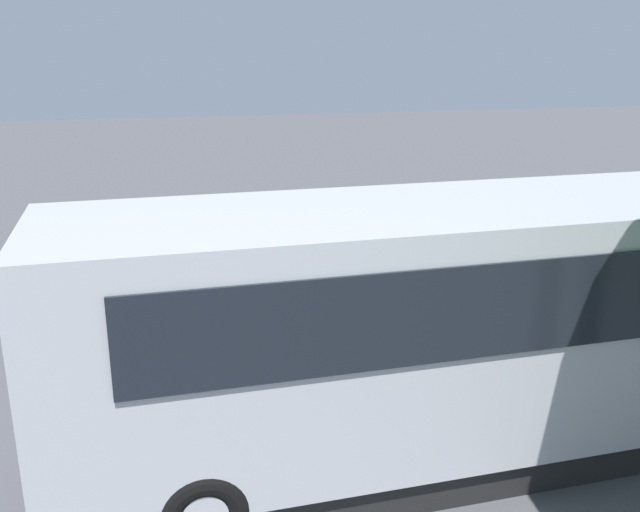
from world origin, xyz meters
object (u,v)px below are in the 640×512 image
(stunt_motorcycle, at_px, (165,253))
(spectator_left, at_px, (471,280))
(tour_bus, at_px, (495,326))
(spectator_far_right, at_px, (305,301))
(spectator_centre, at_px, (429,291))
(spectator_right, at_px, (365,294))
(spectator_far_left, at_px, (529,283))

(stunt_motorcycle, bearing_deg, spectator_left, 137.81)
(tour_bus, relative_size, spectator_far_right, 6.55)
(spectator_centre, relative_size, spectator_right, 0.99)
(tour_bus, distance_m, spectator_right, 3.34)
(spectator_centre, distance_m, stunt_motorcycle, 6.36)
(spectator_far_left, distance_m, spectator_far_right, 4.00)
(spectator_right, relative_size, stunt_motorcycle, 0.83)
(spectator_far_right, bearing_deg, spectator_centre, 177.02)
(tour_bus, xyz_separation_m, spectator_left, (-1.32, -3.24, -0.58))
(spectator_far_left, bearing_deg, spectator_left, -13.47)
(spectator_far_right, bearing_deg, spectator_right, -179.31)
(spectator_centre, bearing_deg, spectator_far_left, 177.26)
(tour_bus, bearing_deg, spectator_left, -112.21)
(tour_bus, relative_size, spectator_left, 6.08)
(spectator_centre, bearing_deg, stunt_motorcycle, -48.42)
(spectator_left, distance_m, stunt_motorcycle, 6.86)
(spectator_left, bearing_deg, tour_bus, 67.79)
(tour_bus, distance_m, spectator_far_right, 3.68)
(spectator_far_left, bearing_deg, stunt_motorcycle, -38.57)
(spectator_far_right, bearing_deg, tour_bus, 117.72)
(tour_bus, xyz_separation_m, spectator_centre, (-0.46, -3.09, -0.66))
(tour_bus, height_order, spectator_far_left, tour_bus)
(stunt_motorcycle, bearing_deg, spectator_right, 123.95)
(spectator_left, distance_m, spectator_right, 1.96)
(spectator_left, xyz_separation_m, spectator_right, (1.96, 0.02, -0.07))
(spectator_right, height_order, stunt_motorcycle, spectator_right)
(spectator_far_left, height_order, stunt_motorcycle, spectator_far_left)
(spectator_far_left, distance_m, spectator_centre, 1.86)
(spectator_left, height_order, spectator_centre, spectator_left)
(spectator_far_right, relative_size, stunt_motorcycle, 0.82)
(spectator_far_right, distance_m, stunt_motorcycle, 5.09)
(tour_bus, xyz_separation_m, spectator_far_left, (-2.31, -3.00, -0.64))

